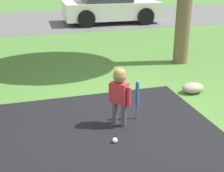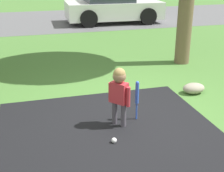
# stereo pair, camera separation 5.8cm
# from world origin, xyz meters

# --- Properties ---
(ground_plane) EXTENTS (60.00, 60.00, 0.00)m
(ground_plane) POSITION_xyz_m (0.00, 0.00, 0.00)
(ground_plane) COLOR #477533
(street_strip) EXTENTS (40.00, 6.00, 0.01)m
(street_strip) POSITION_xyz_m (0.00, 9.72, 0.00)
(street_strip) COLOR #59595B
(street_strip) RESTS_ON ground
(child) EXTENTS (0.27, 0.30, 0.92)m
(child) POSITION_xyz_m (-0.30, -0.29, 0.60)
(child) COLOR #4C4751
(child) RESTS_ON ground
(baseball_bat) EXTENTS (0.06, 0.06, 0.65)m
(baseball_bat) POSITION_xyz_m (0.02, -0.18, 0.42)
(baseball_bat) COLOR blue
(baseball_bat) RESTS_ON ground
(sports_ball) EXTENTS (0.08, 0.08, 0.08)m
(sports_ball) POSITION_xyz_m (-0.51, -0.77, 0.04)
(sports_ball) COLOR white
(sports_ball) RESTS_ON ground
(parked_car) EXTENTS (3.96, 2.15, 1.37)m
(parked_car) POSITION_xyz_m (2.03, 8.45, 0.65)
(parked_car) COLOR silver
(parked_car) RESTS_ON ground
(edging_rock) EXTENTS (0.43, 0.30, 0.20)m
(edging_rock) POSITION_xyz_m (1.44, 0.54, 0.10)
(edging_rock) COLOR #9E937F
(edging_rock) RESTS_ON ground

